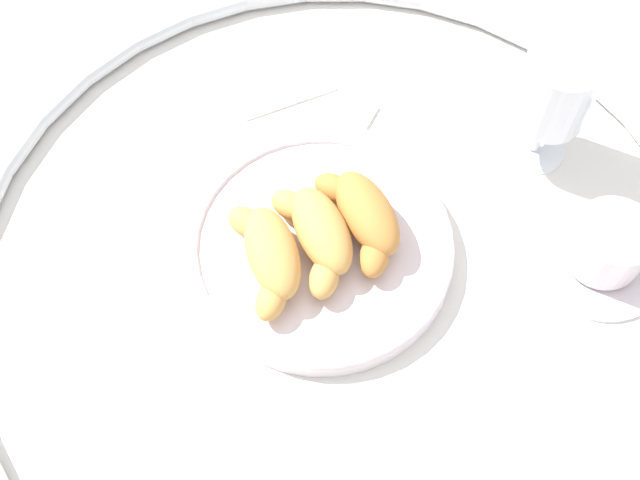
{
  "coord_description": "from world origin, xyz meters",
  "views": [
    {
      "loc": [
        -0.21,
        0.29,
        0.69
      ],
      "look_at": [
        0.02,
        0.0,
        0.03
      ],
      "focal_mm": 43.74,
      "sensor_mm": 36.0,
      "label": 1
    }
  ],
  "objects_px": {
    "croissant_extra": "(269,254)",
    "pastry_plate": "(320,248)",
    "croissant_large": "(363,215)",
    "croissant_small": "(317,234)",
    "juice_glass_left": "(555,92)",
    "juice_glass_right": "(613,465)",
    "coffee_cup_near": "(607,247)",
    "sugar_packet": "(353,109)",
    "folded_napkin": "(274,69)"
  },
  "relations": [
    {
      "from": "juice_glass_right",
      "to": "folded_napkin",
      "type": "height_order",
      "value": "juice_glass_right"
    },
    {
      "from": "croissant_small",
      "to": "coffee_cup_near",
      "type": "height_order",
      "value": "croissant_small"
    },
    {
      "from": "juice_glass_left",
      "to": "sugar_packet",
      "type": "xyz_separation_m",
      "value": [
        0.18,
        0.08,
        -0.09
      ]
    },
    {
      "from": "croissant_small",
      "to": "coffee_cup_near",
      "type": "bearing_deg",
      "value": -141.94
    },
    {
      "from": "pastry_plate",
      "to": "croissant_large",
      "type": "relative_size",
      "value": 2.12
    },
    {
      "from": "croissant_extra",
      "to": "pastry_plate",
      "type": "bearing_deg",
      "value": -115.47
    },
    {
      "from": "pastry_plate",
      "to": "folded_napkin",
      "type": "xyz_separation_m",
      "value": [
        0.19,
        -0.15,
        -0.01
      ]
    },
    {
      "from": "pastry_plate",
      "to": "coffee_cup_near",
      "type": "xyz_separation_m",
      "value": [
        -0.22,
        -0.17,
        0.01
      ]
    },
    {
      "from": "juice_glass_right",
      "to": "croissant_large",
      "type": "bearing_deg",
      "value": -15.25
    },
    {
      "from": "croissant_large",
      "to": "juice_glass_left",
      "type": "relative_size",
      "value": 0.88
    },
    {
      "from": "sugar_packet",
      "to": "folded_napkin",
      "type": "relative_size",
      "value": 0.45
    },
    {
      "from": "croissant_large",
      "to": "sugar_packet",
      "type": "xyz_separation_m",
      "value": [
        0.11,
        -0.12,
        -0.04
      ]
    },
    {
      "from": "pastry_plate",
      "to": "juice_glass_right",
      "type": "distance_m",
      "value": 0.33
    },
    {
      "from": "pastry_plate",
      "to": "coffee_cup_near",
      "type": "height_order",
      "value": "coffee_cup_near"
    },
    {
      "from": "juice_glass_right",
      "to": "croissant_small",
      "type": "bearing_deg",
      "value": -6.4
    },
    {
      "from": "coffee_cup_near",
      "to": "pastry_plate",
      "type": "bearing_deg",
      "value": 37.8
    },
    {
      "from": "croissant_small",
      "to": "sugar_packet",
      "type": "relative_size",
      "value": 2.45
    },
    {
      "from": "folded_napkin",
      "to": "coffee_cup_near",
      "type": "bearing_deg",
      "value": -177.42
    },
    {
      "from": "sugar_packet",
      "to": "croissant_small",
      "type": "bearing_deg",
      "value": 104.35
    },
    {
      "from": "coffee_cup_near",
      "to": "juice_glass_right",
      "type": "height_order",
      "value": "juice_glass_right"
    },
    {
      "from": "coffee_cup_near",
      "to": "folded_napkin",
      "type": "distance_m",
      "value": 0.41
    },
    {
      "from": "sugar_packet",
      "to": "croissant_extra",
      "type": "bearing_deg",
      "value": 94.04
    },
    {
      "from": "croissant_small",
      "to": "croissant_extra",
      "type": "distance_m",
      "value": 0.05
    },
    {
      "from": "croissant_extra",
      "to": "folded_napkin",
      "type": "height_order",
      "value": "croissant_extra"
    },
    {
      "from": "croissant_small",
      "to": "juice_glass_right",
      "type": "relative_size",
      "value": 0.87
    },
    {
      "from": "croissant_large",
      "to": "juice_glass_right",
      "type": "distance_m",
      "value": 0.31
    },
    {
      "from": "croissant_large",
      "to": "juice_glass_left",
      "type": "distance_m",
      "value": 0.22
    },
    {
      "from": "pastry_plate",
      "to": "juice_glass_left",
      "type": "relative_size",
      "value": 1.87
    },
    {
      "from": "sugar_packet",
      "to": "pastry_plate",
      "type": "bearing_deg",
      "value": 105.16
    },
    {
      "from": "coffee_cup_near",
      "to": "juice_glass_left",
      "type": "xyz_separation_m",
      "value": [
        0.12,
        -0.07,
        0.07
      ]
    },
    {
      "from": "pastry_plate",
      "to": "croissant_extra",
      "type": "height_order",
      "value": "croissant_extra"
    },
    {
      "from": "pastry_plate",
      "to": "croissant_small",
      "type": "relative_size",
      "value": 2.14
    },
    {
      "from": "coffee_cup_near",
      "to": "croissant_large",
      "type": "bearing_deg",
      "value": 32.64
    },
    {
      "from": "croissant_large",
      "to": "croissant_small",
      "type": "xyz_separation_m",
      "value": [
        0.02,
        0.05,
        0.0
      ]
    },
    {
      "from": "sugar_packet",
      "to": "juice_glass_left",
      "type": "bearing_deg",
      "value": -168.53
    },
    {
      "from": "croissant_large",
      "to": "croissant_small",
      "type": "distance_m",
      "value": 0.05
    },
    {
      "from": "croissant_extra",
      "to": "croissant_small",
      "type": "bearing_deg",
      "value": -115.26
    },
    {
      "from": "coffee_cup_near",
      "to": "croissant_extra",
      "type": "bearing_deg",
      "value": 41.99
    },
    {
      "from": "juice_glass_left",
      "to": "folded_napkin",
      "type": "distance_m",
      "value": 0.32
    },
    {
      "from": "croissant_large",
      "to": "croissant_small",
      "type": "height_order",
      "value": "same"
    },
    {
      "from": "juice_glass_left",
      "to": "juice_glass_right",
      "type": "xyz_separation_m",
      "value": [
        -0.22,
        0.28,
        -0.0
      ]
    },
    {
      "from": "croissant_small",
      "to": "coffee_cup_near",
      "type": "distance_m",
      "value": 0.28
    },
    {
      "from": "croissant_extra",
      "to": "sugar_packet",
      "type": "bearing_deg",
      "value": -73.39
    },
    {
      "from": "juice_glass_left",
      "to": "juice_glass_right",
      "type": "distance_m",
      "value": 0.36
    },
    {
      "from": "croissant_small",
      "to": "sugar_packet",
      "type": "distance_m",
      "value": 0.19
    },
    {
      "from": "pastry_plate",
      "to": "sugar_packet",
      "type": "bearing_deg",
      "value": -62.26
    },
    {
      "from": "juice_glass_right",
      "to": "sugar_packet",
      "type": "height_order",
      "value": "juice_glass_right"
    },
    {
      "from": "pastry_plate",
      "to": "croissant_large",
      "type": "bearing_deg",
      "value": -114.93
    },
    {
      "from": "pastry_plate",
      "to": "juice_glass_left",
      "type": "height_order",
      "value": "juice_glass_left"
    },
    {
      "from": "croissant_extra",
      "to": "juice_glass_left",
      "type": "height_order",
      "value": "juice_glass_left"
    }
  ]
}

